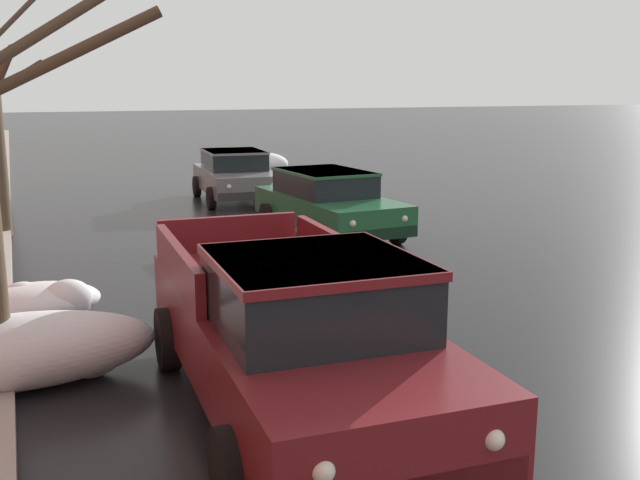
# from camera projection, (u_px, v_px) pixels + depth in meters

# --- Properties ---
(snow_bank_near_corner_left) EXTENTS (2.99, 1.15, 0.80)m
(snow_bank_near_corner_left) POSITION_uv_depth(u_px,v_px,m) (24.00, 351.00, 7.87)
(snow_bank_near_corner_left) COLOR white
(snow_bank_near_corner_left) RESTS_ON ground
(snow_bank_along_left_kerb) EXTENTS (1.96, 1.25, 0.83)m
(snow_bank_along_left_kerb) POSITION_uv_depth(u_px,v_px,m) (323.00, 184.00, 21.30)
(snow_bank_along_left_kerb) COLOR white
(snow_bank_along_left_kerb) RESTS_ON ground
(snow_bank_mid_block_left) EXTENTS (1.74, 1.12, 0.57)m
(snow_bank_mid_block_left) POSITION_uv_depth(u_px,v_px,m) (40.00, 301.00, 10.19)
(snow_bank_mid_block_left) COLOR white
(snow_bank_mid_block_left) RESTS_ON ground
(snow_bank_near_corner_right) EXTENTS (1.91, 1.14, 0.86)m
(snow_bank_near_corner_right) POSITION_uv_depth(u_px,v_px,m) (262.00, 165.00, 26.18)
(snow_bank_near_corner_right) COLOR white
(snow_bank_near_corner_right) RESTS_ON ground
(pickup_truck_maroon_approaching_near_lane) EXTENTS (2.33, 5.40, 1.76)m
(pickup_truck_maroon_approaching_near_lane) POSITION_uv_depth(u_px,v_px,m) (293.00, 332.00, 7.02)
(pickup_truck_maroon_approaching_near_lane) COLOR maroon
(pickup_truck_maroon_approaching_near_lane) RESTS_ON ground
(sedan_green_parked_kerbside_close) EXTENTS (2.19, 4.33, 1.42)m
(sedan_green_parked_kerbside_close) POSITION_uv_depth(u_px,v_px,m) (328.00, 202.00, 15.74)
(sedan_green_parked_kerbside_close) COLOR #1E5633
(sedan_green_parked_kerbside_close) RESTS_ON ground
(sedan_grey_parked_kerbside_mid) EXTENTS (2.25, 4.11, 1.42)m
(sedan_grey_parked_kerbside_mid) POSITION_uv_depth(u_px,v_px,m) (235.00, 174.00, 20.61)
(sedan_grey_parked_kerbside_mid) COLOR slate
(sedan_grey_parked_kerbside_mid) RESTS_ON ground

